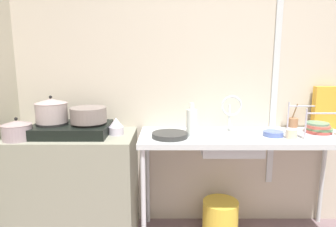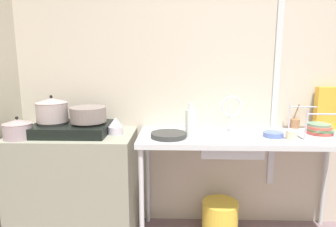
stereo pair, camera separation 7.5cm
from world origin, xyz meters
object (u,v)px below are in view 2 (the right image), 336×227
Objects in this scene: sink_basin at (230,145)px; dish_rack at (320,130)px; bucket_on_floor at (220,218)px; cup_by_rack at (291,135)px; utensil_jar at (294,124)px; small_bowl_on_drainboard at (273,134)px; pot_beside_stove at (18,129)px; faucet at (231,108)px; pot_on_left_burner at (52,110)px; pot_on_right_burner at (88,114)px; stove at (71,128)px; cereal_box at (327,108)px; bottle_by_sink at (191,122)px; percolator at (116,126)px; frying_pan at (169,135)px.

sink_basin is 1.22× the size of dish_rack.
bucket_on_floor is (-0.73, 0.03, -0.76)m from dish_rack.
utensil_jar reaches higher than cup_by_rack.
dish_rack is 2.47× the size of small_bowl_on_drainboard.
pot_beside_stove is 0.70× the size of faucet.
pot_on_left_burner is 0.28m from pot_on_right_burner.
stove is 2.45× the size of pot_on_left_burner.
cereal_box is at bearing 8.56° from pot_beside_stove.
dish_rack is 1.45× the size of bottle_by_sink.
percolator is 0.44× the size of bucket_on_floor.
percolator is 1.66× the size of cup_by_rack.
dish_rack is at bearing 4.38° from pot_beside_stove.
faucet reaches higher than percolator.
cup_by_rack is at bearing -9.45° from sink_basin.
pot_beside_stove is (-0.20, -0.15, -0.12)m from pot_on_left_burner.
faucet is (1.11, 0.09, 0.04)m from pot_on_right_burner.
cereal_box is at bearing 16.38° from sink_basin.
stove is at bearing 0.00° from pot_on_left_burner.
utensil_jar reaches higher than pot_on_right_burner.
bottle_by_sink reaches higher than small_bowl_on_drainboard.
pot_on_right_burner is 0.79m from bottle_by_sink.
bottle_by_sink is (-0.32, -0.13, -0.09)m from faucet.
percolator is at bearing 175.34° from cup_by_rack.
frying_pan is 0.91× the size of bucket_on_floor.
frying_pan is 0.86m from bucket_on_floor.
sink_basin is 0.70m from dish_rack.
pot_on_right_burner is 1.67m from utensil_jar.
percolator reaches higher than sink_basin.
percolator is at bearing 0.96° from stove.
pot_on_left_burner is at bearing -180.00° from pot_on_right_burner.
small_bowl_on_drainboard is (0.32, -0.01, 0.08)m from sink_basin.
dish_rack reaches higher than pot_beside_stove.
utensil_jar is (0.14, 0.31, 0.01)m from cup_by_rack.
percolator is (0.49, 0.01, -0.13)m from pot_on_left_burner.
pot_on_right_burner reaches higher than pot_beside_stove.
dish_rack is 0.29m from cup_by_rack.
pot_beside_stove is at bearing -175.62° from dish_rack.
stove is 1.92m from dish_rack.
bottle_by_sink is 0.86× the size of bucket_on_floor.
faucet is 0.84× the size of cereal_box.
cup_by_rack reaches higher than frying_pan.
bottle_by_sink reaches higher than sink_basin.
cereal_box reaches higher than frying_pan.
cup_by_rack is at bearing -1.46° from frying_pan.
utensil_jar reaches higher than pot_beside_stove.
percolator reaches higher than frying_pan.
frying_pan is at bearing 3.54° from pot_beside_stove.
pot_on_left_burner is at bearing -180.00° from stove.
sink_basin is 0.90m from cereal_box.
pot_on_left_burner reaches higher than bucket_on_floor.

